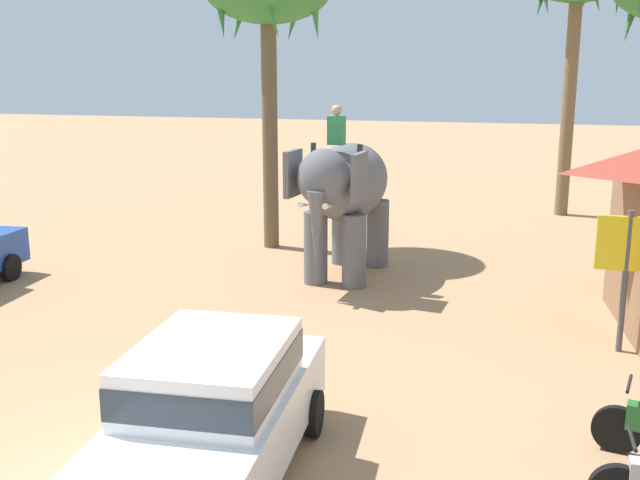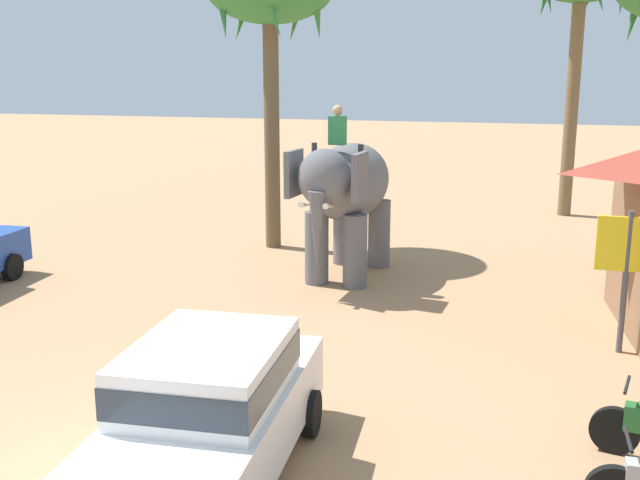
# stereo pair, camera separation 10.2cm
# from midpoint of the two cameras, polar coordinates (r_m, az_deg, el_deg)

# --- Properties ---
(car_sedan_foreground) EXTENTS (2.10, 4.21, 1.70)m
(car_sedan_foreground) POSITION_cam_midpoint_polar(r_m,az_deg,el_deg) (8.74, -7.87, -12.32)
(car_sedan_foreground) COLOR white
(car_sedan_foreground) RESTS_ON ground
(elephant_with_mahout) EXTENTS (1.85, 3.94, 3.88)m
(elephant_with_mahout) POSITION_cam_midpoint_polar(r_m,az_deg,el_deg) (16.68, 2.17, 3.78)
(elephant_with_mahout) COLOR slate
(elephant_with_mahout) RESTS_ON ground
(signboard_yellow) EXTENTS (1.00, 0.10, 2.40)m
(signboard_yellow) POSITION_cam_midpoint_polar(r_m,az_deg,el_deg) (13.21, 22.48, -0.98)
(signboard_yellow) COLOR #4C4C51
(signboard_yellow) RESTS_ON ground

